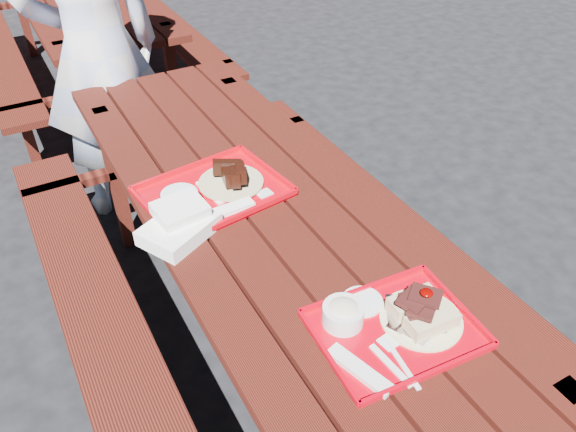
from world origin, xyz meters
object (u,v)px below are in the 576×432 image
object	(u,v)px
far_tray	(212,191)
near_tray	(391,320)
picnic_table_near	(267,251)
picnic_table_far	(81,16)
person	(97,51)

from	to	relation	value
far_tray	near_tray	bearing A→B (deg)	-76.98
picnic_table_near	picnic_table_far	bearing A→B (deg)	90.00
picnic_table_near	far_tray	xyz separation A→B (m)	(-0.13, 0.14, 0.21)
picnic_table_far	person	bearing A→B (deg)	-97.58
picnic_table_near	person	world-z (taller)	person
picnic_table_near	picnic_table_far	distance (m)	2.80
near_tray	picnic_table_near	bearing A→B (deg)	94.38
picnic_table_far	near_tray	bearing A→B (deg)	-89.22
picnic_table_near	near_tray	world-z (taller)	near_tray
picnic_table_near	far_tray	size ratio (longest dim) A/B	4.79
near_tray	far_tray	distance (m)	0.77
picnic_table_near	near_tray	distance (m)	0.65
picnic_table_near	person	bearing A→B (deg)	98.36
picnic_table_far	near_tray	world-z (taller)	near_tray
far_tray	person	bearing A→B (deg)	93.31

